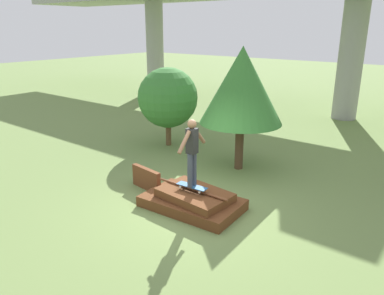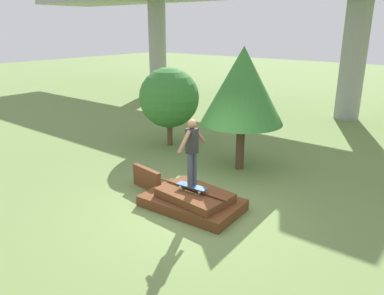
% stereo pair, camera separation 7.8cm
% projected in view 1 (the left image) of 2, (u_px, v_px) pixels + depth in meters
% --- Properties ---
extents(ground_plane, '(80.00, 80.00, 0.00)m').
position_uv_depth(ground_plane, '(192.00, 208.00, 8.99)').
color(ground_plane, olive).
extents(scrap_pile, '(2.41, 1.53, 0.52)m').
position_uv_depth(scrap_pile, '(193.00, 200.00, 8.91)').
color(scrap_pile, '#5B3319').
rests_on(scrap_pile, ground_plane).
extents(scrap_plank_loose, '(1.05, 0.26, 0.59)m').
position_uv_depth(scrap_plank_loose, '(146.00, 179.00, 9.93)').
color(scrap_plank_loose, brown).
rests_on(scrap_plank_loose, ground_plane).
extents(skateboard, '(0.78, 0.27, 0.09)m').
position_uv_depth(skateboard, '(192.00, 186.00, 8.74)').
color(skateboard, '#23517F').
rests_on(skateboard, scrap_pile).
extents(skater, '(0.23, 1.07, 1.59)m').
position_uv_depth(skater, '(192.00, 149.00, 8.45)').
color(skater, '#383D4C').
rests_on(skater, skateboard).
extents(tree_behind_left, '(2.13, 2.13, 2.81)m').
position_uv_depth(tree_behind_left, '(168.00, 98.00, 13.20)').
color(tree_behind_left, brown).
rests_on(tree_behind_left, ground_plane).
extents(tree_behind_right, '(2.42, 2.42, 3.64)m').
position_uv_depth(tree_behind_right, '(242.00, 86.00, 10.70)').
color(tree_behind_right, '#4C3823').
rests_on(tree_behind_right, ground_plane).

